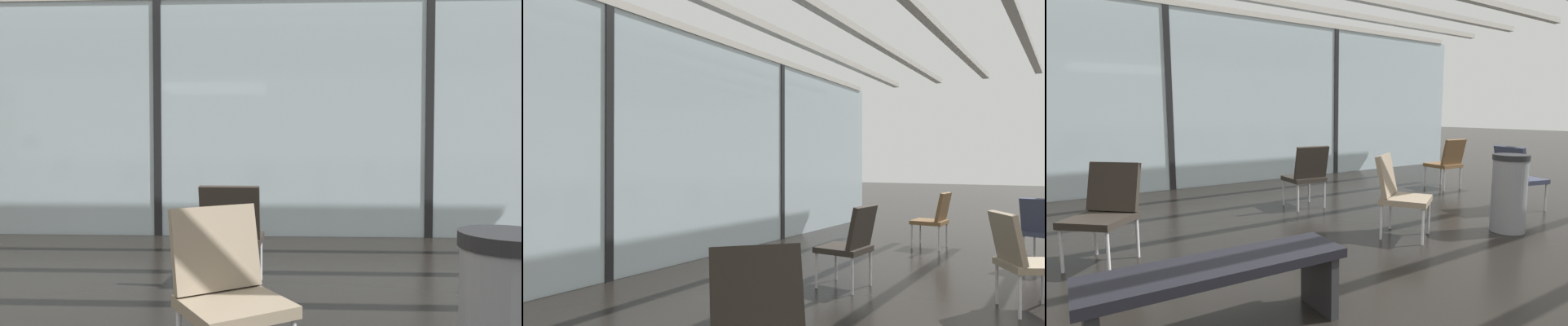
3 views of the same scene
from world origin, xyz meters
TOP-DOWN VIEW (x-y plane):
  - glass_curtain_wall at (0.00, 5.20)m, footprint 14.00×0.08m
  - window_mullion_1 at (0.00, 5.20)m, footprint 0.10×0.12m
  - window_mullion_2 at (3.50, 5.20)m, footprint 0.10×0.12m
  - parked_airplane at (0.87, 10.62)m, footprint 12.47×4.18m
  - lounge_chair_3 at (1.35, 1.22)m, footprint 0.69×0.70m
  - lounge_chair_5 at (1.22, 2.79)m, footprint 0.50×0.55m

SIDE VIEW (x-z plane):
  - lounge_chair_3 at x=1.35m, z-range 0.06..0.93m
  - lounge_chair_5 at x=1.22m, z-range 0.06..0.93m
  - glass_curtain_wall at x=0.00m, z-range 0.00..3.07m
  - window_mullion_1 at x=0.00m, z-range 0.00..3.07m
  - window_mullion_2 at x=3.50m, z-range 0.00..3.07m
  - parked_airplane at x=0.87m, z-range 0.00..4.18m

